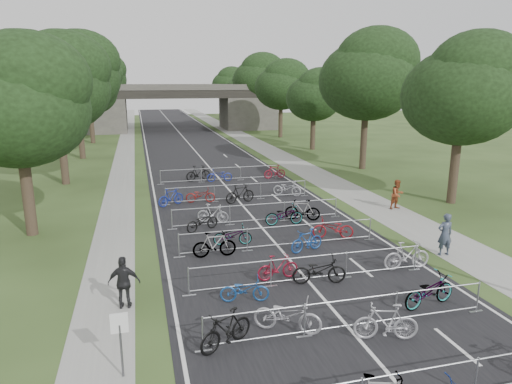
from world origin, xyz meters
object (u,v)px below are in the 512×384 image
pedestrian_a (445,235)px  overpass_bridge (176,107)px  pedestrian_c (124,283)px  pedestrian_b (397,195)px  park_sign (120,333)px

pedestrian_a → overpass_bridge: bearing=-79.3°
pedestrian_c → pedestrian_a: bearing=-165.9°
overpass_bridge → pedestrian_a: (6.80, -56.65, -2.57)m
pedestrian_b → pedestrian_c: pedestrian_c is taller
overpass_bridge → pedestrian_c: bearing=-96.7°
pedestrian_a → pedestrian_c: (-13.60, -1.48, -0.04)m
overpass_bridge → park_sign: (-6.80, -62.00, -2.27)m
park_sign → pedestrian_c: pedestrian_c is taller
overpass_bridge → pedestrian_c: 58.59m
park_sign → pedestrian_b: (15.66, 12.58, -0.37)m
pedestrian_b → park_sign: bearing=-155.0°
overpass_bridge → pedestrian_a: size_ratio=16.13×
pedestrian_b → pedestrian_c: bearing=-164.7°
overpass_bridge → park_sign: 62.41m
pedestrian_c → overpass_bridge: bearing=-88.8°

